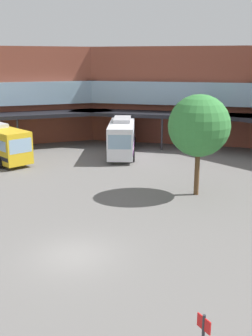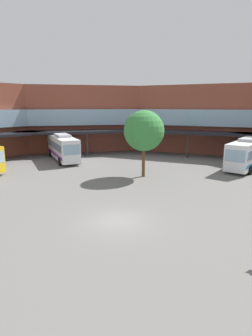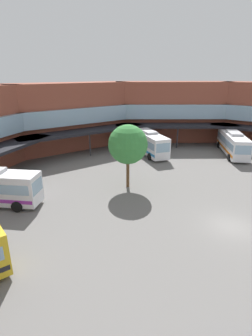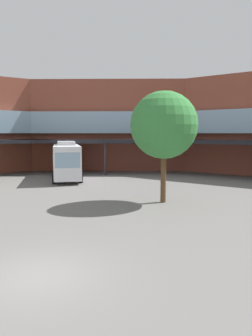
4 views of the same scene
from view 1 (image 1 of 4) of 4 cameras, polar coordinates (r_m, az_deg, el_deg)
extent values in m
plane|color=slate|center=(21.58, -7.18, -11.95)|extent=(115.06, 115.06, 0.00)
cube|color=brown|center=(51.03, 6.41, 10.17)|extent=(22.62, 12.28, 11.12)
cube|color=#8CADC6|center=(50.41, 6.32, 10.54)|extent=(20.61, 11.85, 2.59)
cube|color=black|center=(46.31, 5.42, 7.41)|extent=(22.02, 10.37, 0.40)
cylinder|color=#2D2D33|center=(45.04, 5.03, 4.82)|extent=(0.20, 0.20, 3.71)
cube|color=brown|center=(51.68, -15.85, 9.77)|extent=(18.07, 20.96, 11.12)
cube|color=#8CADC6|center=(51.06, -15.82, 10.13)|extent=(16.92, 19.37, 2.59)
cube|color=black|center=(46.92, -15.16, 7.06)|extent=(16.48, 19.74, 0.40)
cylinder|color=#2D2D33|center=(45.62, -14.80, 4.51)|extent=(0.20, 0.20, 3.71)
cube|color=#8CADC6|center=(37.89, -14.50, 3.00)|extent=(0.68, 2.18, 1.31)
cylinder|color=black|center=(40.36, -14.01, 1.36)|extent=(1.14, 0.57, 1.10)
cube|color=white|center=(43.23, -0.53, 4.51)|extent=(7.45, 10.41, 3.09)
cube|color=#8CADC6|center=(43.16, -0.54, 5.00)|extent=(7.17, 9.88, 0.99)
cube|color=purple|center=(43.39, -0.53, 3.39)|extent=(7.37, 10.24, 0.37)
cube|color=#8CADC6|center=(38.00, -0.89, 3.63)|extent=(1.93, 1.19, 1.36)
cube|color=#B2B2B7|center=(42.95, -0.54, 6.78)|extent=(3.41, 4.17, 0.36)
cylinder|color=black|center=(39.93, 1.00, 1.66)|extent=(0.81, 1.10, 1.10)
cylinder|color=black|center=(40.05, -2.52, 1.69)|extent=(0.81, 1.10, 1.10)
cylinder|color=black|center=(46.98, 1.17, 3.68)|extent=(0.81, 1.10, 1.10)
cylinder|color=black|center=(47.08, -1.83, 3.70)|extent=(0.81, 1.10, 1.10)
cylinder|color=brown|center=(30.31, 9.86, -0.12)|extent=(0.36, 0.36, 3.92)
sphere|color=#38843D|center=(29.65, 10.14, 5.83)|extent=(4.44, 4.44, 4.44)
cube|color=red|center=(13.48, 10.79, -20.53)|extent=(0.55, 0.32, 0.44)
camera|label=2|loc=(10.73, -72.20, -5.85)|focal=29.43mm
camera|label=3|loc=(35.67, -43.67, 15.80)|focal=28.64mm
camera|label=4|loc=(10.35, -12.90, -15.32)|focal=34.58mm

